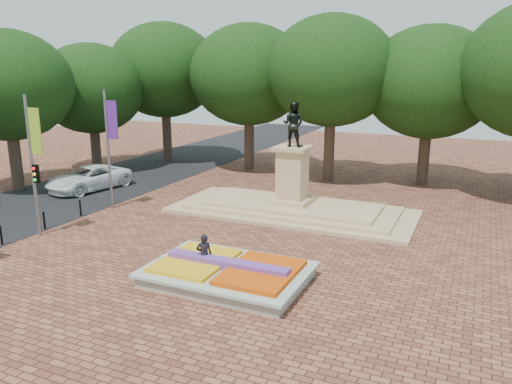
{
  "coord_description": "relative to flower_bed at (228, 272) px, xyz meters",
  "views": [
    {
      "loc": [
        9.61,
        -18.24,
        8.32
      ],
      "look_at": [
        -0.35,
        3.73,
        2.2
      ],
      "focal_mm": 35.0,
      "sensor_mm": 36.0,
      "label": 1
    }
  ],
  "objects": [
    {
      "name": "flower_bed",
      "position": [
        0.0,
        0.0,
        0.0
      ],
      "size": [
        6.3,
        4.3,
        0.91
      ],
      "color": "gray",
      "rests_on": "ground"
    },
    {
      "name": "monument",
      "position": [
        -1.03,
        10.0,
        0.5
      ],
      "size": [
        14.0,
        6.0,
        6.4
      ],
      "color": "tan",
      "rests_on": "ground"
    },
    {
      "name": "bollard_row",
      "position": [
        -11.73,
        0.5,
        0.15
      ],
      "size": [
        0.12,
        13.12,
        0.98
      ],
      "color": "black",
      "rests_on": "ground"
    },
    {
      "name": "ground",
      "position": [
        -1.03,
        2.0,
        -0.38
      ],
      "size": [
        90.0,
        90.0,
        0.0
      ],
      "primitive_type": "plane",
      "color": "brown",
      "rests_on": "ground"
    },
    {
      "name": "banner_poles",
      "position": [
        -11.1,
        0.69,
        3.5
      ],
      "size": [
        0.88,
        11.17,
        7.0
      ],
      "color": "slate",
      "rests_on": "ground"
    },
    {
      "name": "tree_row_back",
      "position": [
        1.31,
        20.0,
        6.29
      ],
      "size": [
        44.8,
        8.8,
        10.43
      ],
      "color": "#38291F",
      "rests_on": "ground"
    },
    {
      "name": "pedestrian",
      "position": [
        -1.14,
        0.13,
        0.51
      ],
      "size": [
        0.76,
        0.66,
        1.77
      ],
      "primitive_type": "imported",
      "rotation": [
        0.0,
        0.0,
        3.57
      ],
      "color": "black",
      "rests_on": "ground"
    },
    {
      "name": "asphalt_street",
      "position": [
        -16.03,
        7.0,
        -0.37
      ],
      "size": [
        9.0,
        90.0,
        0.02
      ],
      "primitive_type": "cube",
      "color": "black",
      "rests_on": "ground"
    },
    {
      "name": "van",
      "position": [
        -15.69,
        9.45,
        0.44
      ],
      "size": [
        3.78,
        6.3,
        1.64
      ],
      "primitive_type": "imported",
      "rotation": [
        0.0,
        0.0,
        -0.19
      ],
      "color": "white",
      "rests_on": "ground"
    }
  ]
}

